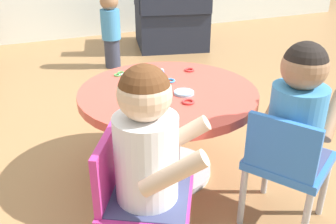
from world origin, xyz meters
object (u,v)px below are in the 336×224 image
at_px(craft_table, 168,112).
at_px(seated_child_right, 298,108).
at_px(seated_child_left, 147,142).
at_px(child_chair_left, 138,198).
at_px(child_chair_right, 286,163).
at_px(rolling_pin, 157,78).
at_px(toddler_standing, 111,28).
at_px(armchair_dark, 171,18).
at_px(craft_scissors, 124,75).

relative_size(craft_table, seated_child_right, 1.65).
xyz_separation_m(craft_table, seated_child_left, (-0.30, -0.52, 0.18)).
bearing_deg(seated_child_left, craft_table, 60.15).
relative_size(child_chair_left, child_chair_right, 1.00).
xyz_separation_m(seated_child_left, seated_child_right, (0.62, 0.01, 0.00)).
distance_m(child_chair_right, seated_child_right, 0.23).
relative_size(craft_table, child_chair_left, 1.57).
bearing_deg(rolling_pin, toddler_standing, 82.15).
xyz_separation_m(child_chair_left, toddler_standing, (0.55, 2.25, 0.05)).
xyz_separation_m(craft_table, seated_child_right, (0.32, -0.51, 0.18)).
height_order(seated_child_left, child_chair_right, seated_child_left).
bearing_deg(seated_child_right, armchair_dark, 76.00).
bearing_deg(seated_child_right, child_chair_left, 179.06).
xyz_separation_m(child_chair_left, seated_child_right, (0.65, -0.01, 0.23)).
xyz_separation_m(child_chair_left, child_chair_right, (0.62, -0.03, 0.00)).
bearing_deg(child_chair_right, craft_table, 117.83).
bearing_deg(armchair_dark, rolling_pin, -115.92).
distance_m(child_chair_left, child_chair_right, 0.62).
bearing_deg(child_chair_left, armchair_dark, 63.65).
bearing_deg(toddler_standing, child_chair_left, -103.62).
bearing_deg(rolling_pin, child_chair_right, -64.92).
height_order(child_chair_left, seated_child_right, seated_child_right).
bearing_deg(child_chair_left, craft_table, 56.35).
distance_m(toddler_standing, craft_scissors, 1.52).
xyz_separation_m(child_chair_left, craft_scissors, (0.20, 0.77, 0.16)).
bearing_deg(craft_table, armchair_dark, 65.50).
height_order(seated_child_right, armchair_dark, armchair_dark).
xyz_separation_m(seated_child_right, toddler_standing, (-0.10, 2.26, -0.17)).
bearing_deg(child_chair_left, toddler_standing, 76.38).
distance_m(child_chair_left, rolling_pin, 0.71).
bearing_deg(child_chair_left, seated_child_right, -0.94).
xyz_separation_m(toddler_standing, craft_scissors, (-0.34, -1.48, 0.11)).
bearing_deg(child_chair_right, seated_child_right, 31.13).
distance_m(craft_table, craft_scissors, 0.32).
xyz_separation_m(armchair_dark, rolling_pin, (-0.99, -2.05, 0.18)).
bearing_deg(child_chair_left, craft_scissors, 75.29).
height_order(seated_child_right, toddler_standing, seated_child_right).
xyz_separation_m(child_chair_right, seated_child_right, (0.03, 0.02, 0.23)).
height_order(toddler_standing, craft_scissors, toddler_standing).
relative_size(seated_child_left, rolling_pin, 2.55).
bearing_deg(seated_child_right, craft_scissors, 119.66).
bearing_deg(child_chair_right, rolling_pin, 115.08).
bearing_deg(seated_child_left, child_chair_left, 149.65).
distance_m(seated_child_left, child_chair_right, 0.62).
distance_m(child_chair_right, armchair_dark, 2.77).
relative_size(craft_table, craft_scissors, 6.32).
height_order(craft_table, child_chair_right, child_chair_right).
bearing_deg(child_chair_right, armchair_dark, 75.42).
xyz_separation_m(child_chair_right, armchair_dark, (0.70, 2.68, 0.00)).
bearing_deg(craft_scissors, armchair_dark, 59.40).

